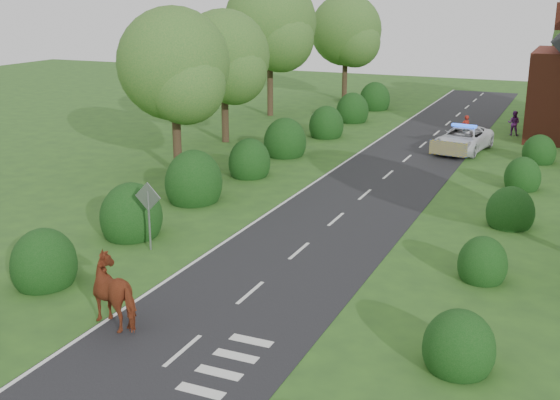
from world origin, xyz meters
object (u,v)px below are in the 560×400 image
at_px(road_sign, 148,206).
at_px(cow, 119,296).
at_px(police_van, 463,139).
at_px(pedestrian_purple, 514,123).
at_px(pedestrian_red, 466,128).

height_order(road_sign, cow, road_sign).
height_order(police_van, pedestrian_purple, pedestrian_purple).
bearing_deg(road_sign, police_van, 70.51).
bearing_deg(cow, police_van, -176.35).
distance_m(road_sign, pedestrian_purple, 29.07).
bearing_deg(pedestrian_red, road_sign, 35.58).
height_order(cow, pedestrian_purple, cow).
height_order(police_van, pedestrian_red, police_van).
distance_m(road_sign, cow, 5.91).
xyz_separation_m(road_sign, pedestrian_purple, (9.68, 27.40, -0.85)).
bearing_deg(pedestrian_purple, pedestrian_red, 53.04).
distance_m(road_sign, police_van, 22.50).
bearing_deg(pedestrian_red, pedestrian_purple, -171.33).
bearing_deg(cow, pedestrian_red, -174.35).
bearing_deg(police_van, pedestrian_purple, 78.81).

